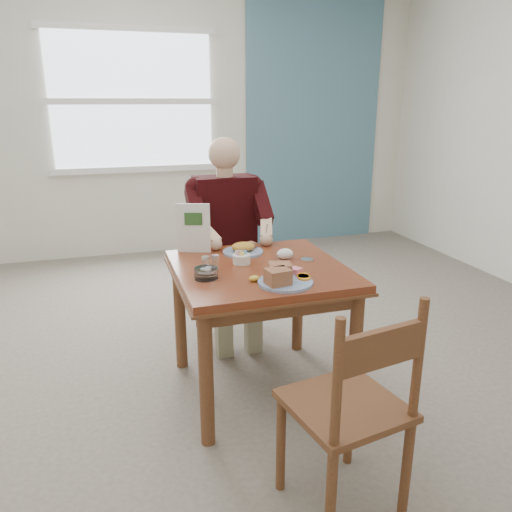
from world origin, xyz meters
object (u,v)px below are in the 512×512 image
object	(u,v)px
table	(260,286)
far_plate	(243,249)
chair_far	(225,269)
chair_near	(352,409)
near_plate	(283,277)
diner	(227,226)

from	to	relation	value
table	far_plate	xyz separation A→B (m)	(-0.01, 0.27, 0.14)
chair_far	chair_near	world-z (taller)	same
table	chair_far	size ratio (longest dim) A/B	0.97
table	chair_near	size ratio (longest dim) A/B	0.97
near_plate	far_plate	distance (m)	0.56
far_plate	chair_near	bearing A→B (deg)	-86.56
far_plate	chair_far	bearing A→B (deg)	88.47
table	diner	size ratio (longest dim) A/B	0.66
table	far_plate	bearing A→B (deg)	92.94
chair_near	near_plate	size ratio (longest dim) A/B	3.29
chair_far	near_plate	distance (m)	1.12
chair_far	diner	bearing A→B (deg)	-89.99
table	chair_far	distance (m)	0.81
table	near_plate	xyz separation A→B (m)	(0.03, -0.28, 0.15)
chair_near	table	bearing A→B (deg)	93.58
chair_far	diner	xyz separation A→B (m)	(0.00, -0.09, 0.33)
diner	near_plate	size ratio (longest dim) A/B	4.80
chair_far	chair_near	size ratio (longest dim) A/B	1.00
near_plate	far_plate	xyz separation A→B (m)	(-0.04, 0.56, -0.01)
chair_near	far_plate	xyz separation A→B (m)	(-0.07, 1.24, 0.30)
chair_near	chair_far	bearing A→B (deg)	91.97
chair_near	far_plate	world-z (taller)	chair_near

